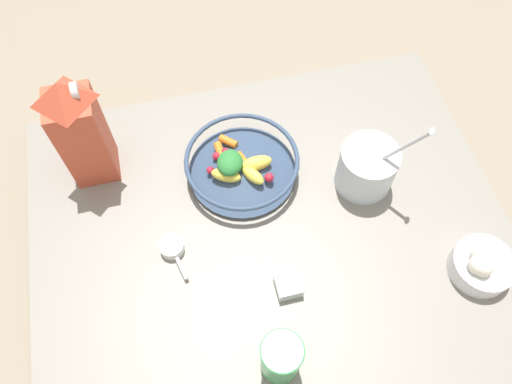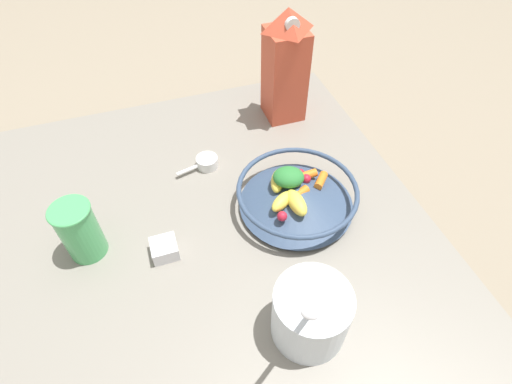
# 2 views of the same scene
# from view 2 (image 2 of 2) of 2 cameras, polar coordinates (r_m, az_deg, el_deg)

# --- Properties ---
(ground_plane) EXTENTS (6.00, 6.00, 0.00)m
(ground_plane) POSITION_cam_2_polar(r_m,az_deg,el_deg) (0.79, -9.79, -9.14)
(ground_plane) COLOR gray
(countertop) EXTENTS (0.96, 0.96, 0.03)m
(countertop) POSITION_cam_2_polar(r_m,az_deg,el_deg) (0.78, -9.93, -8.53)
(countertop) COLOR gray
(countertop) RESTS_ON ground_plane
(fruit_bowl) EXTENTS (0.24, 0.24, 0.08)m
(fruit_bowl) POSITION_cam_2_polar(r_m,az_deg,el_deg) (0.79, 5.78, -0.40)
(fruit_bowl) COLOR #384C6B
(fruit_bowl) RESTS_ON countertop
(milk_carton) EXTENTS (0.09, 0.09, 0.27)m
(milk_carton) POSITION_cam_2_polar(r_m,az_deg,el_deg) (0.97, 4.20, 17.54)
(milk_carton) COLOR #CC4C33
(milk_carton) RESTS_ON countertop
(yogurt_tub) EXTENTS (0.12, 0.14, 0.23)m
(yogurt_tub) POSITION_cam_2_polar(r_m,az_deg,el_deg) (0.63, 7.85, -16.67)
(yogurt_tub) COLOR silver
(yogurt_tub) RESTS_ON countertop
(drinking_cup) EXTENTS (0.07, 0.07, 0.12)m
(drinking_cup) POSITION_cam_2_polar(r_m,az_deg,el_deg) (0.77, -23.95, -4.97)
(drinking_cup) COLOR #4CB266
(drinking_cup) RESTS_ON countertop
(spice_jar) EXTENTS (0.05, 0.05, 0.03)m
(spice_jar) POSITION_cam_2_polar(r_m,az_deg,el_deg) (0.76, -12.97, -7.75)
(spice_jar) COLOR silver
(spice_jar) RESTS_ON countertop
(measuring_scoop) EXTENTS (0.10, 0.05, 0.02)m
(measuring_scoop) POSITION_cam_2_polar(r_m,az_deg,el_deg) (0.89, -7.14, 4.22)
(measuring_scoop) COLOR white
(measuring_scoop) RESTS_ON countertop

